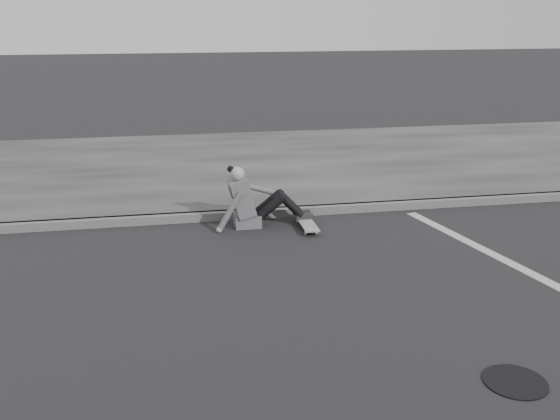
{
  "coord_description": "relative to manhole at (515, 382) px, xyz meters",
  "views": [
    {
      "loc": [
        -0.86,
        -6.02,
        2.91
      ],
      "look_at": [
        0.5,
        1.33,
        0.5
      ],
      "focal_mm": 40.0,
      "sensor_mm": 36.0,
      "label": 1
    }
  ],
  "objects": [
    {
      "name": "sidewalk",
      "position": [
        -1.84,
        7.62,
        0.05
      ],
      "size": [
        24.0,
        6.0,
        0.12
      ],
      "primitive_type": "cube",
      "color": "#343434",
      "rests_on": "ground"
    },
    {
      "name": "ground",
      "position": [
        -1.84,
        2.02,
        -0.01
      ],
      "size": [
        80.0,
        80.0,
        0.0
      ],
      "primitive_type": "plane",
      "color": "black",
      "rests_on": "ground"
    },
    {
      "name": "seated_woman",
      "position": [
        -1.57,
        4.25,
        0.35
      ],
      "size": [
        1.38,
        0.46,
        0.88
      ],
      "color": "#505053",
      "rests_on": "ground"
    },
    {
      "name": "manhole",
      "position": [
        0.0,
        0.0,
        0.0
      ],
      "size": [
        0.52,
        0.52,
        0.01
      ],
      "primitive_type": "cylinder",
      "color": "black",
      "rests_on": "ground"
    },
    {
      "name": "curb",
      "position": [
        -1.84,
        4.6,
        0.05
      ],
      "size": [
        24.0,
        0.16,
        0.12
      ],
      "primitive_type": "cube",
      "color": "#545454",
      "rests_on": "ground"
    },
    {
      "name": "skateboard",
      "position": [
        -0.84,
        4.01,
        0.07
      ],
      "size": [
        0.2,
        0.78,
        0.09
      ],
      "color": "#A4A49F",
      "rests_on": "ground"
    }
  ]
}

